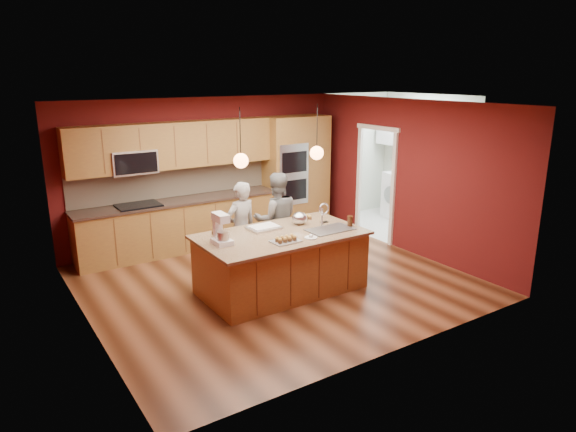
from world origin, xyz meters
TOP-DOWN VIEW (x-y plane):
  - floor at (0.00, 0.00)m, footprint 5.50×5.50m
  - ceiling at (0.00, 0.00)m, footprint 5.50×5.50m
  - wall_back at (0.00, 2.50)m, footprint 5.50×0.00m
  - wall_front at (0.00, -2.50)m, footprint 5.50×0.00m
  - wall_left at (-2.75, 0.00)m, footprint 0.00×5.00m
  - wall_right at (2.75, 0.00)m, footprint 0.00×5.00m
  - cabinet_run at (-0.68, 2.25)m, footprint 3.74×0.64m
  - oven_column at (1.85, 2.19)m, footprint 1.30×0.62m
  - doorway_trim at (2.73, 0.80)m, footprint 0.08×1.11m
  - laundry_room at (4.35, 1.20)m, footprint 2.60×2.70m
  - pendant_left at (-0.73, -0.31)m, footprint 0.20×0.20m
  - pendant_right at (0.52, -0.31)m, footprint 0.20×0.20m
  - island at (-0.09, -0.31)m, footprint 2.39×1.34m
  - person_left at (-0.27, 0.61)m, footprint 0.59×0.43m
  - person_right at (0.39, 0.61)m, footprint 0.92×0.82m
  - stand_mixer at (-1.03, -0.25)m, footprint 0.22×0.31m
  - sheet_cake at (-0.19, 0.02)m, footprint 0.47×0.36m
  - cooling_rack at (-0.26, -0.67)m, footprint 0.40×0.29m
  - mixing_bowl at (0.39, -0.07)m, footprint 0.23×0.23m
  - plate at (0.13, -0.72)m, footprint 0.18×0.18m
  - tumbler at (0.96, -0.58)m, footprint 0.08×0.08m
  - phone at (0.76, -0.20)m, footprint 0.12×0.07m
  - cupcakes_left at (-0.90, 0.11)m, footprint 0.16×0.24m
  - cupcakes_rack at (-0.26, -0.68)m, footprint 0.31×0.16m
  - cupcakes_right at (0.59, 0.14)m, footprint 0.23×0.23m
  - washer at (4.22, 0.93)m, footprint 0.77×0.79m
  - dryer at (4.23, 1.57)m, footprint 0.72×0.74m

SIDE VIEW (x-z plane):
  - floor at x=0.00m, z-range 0.00..0.00m
  - island at x=-0.09m, z-range -0.18..1.08m
  - washer at x=4.22m, z-range 0.00..1.00m
  - dryer at x=4.23m, z-range 0.00..1.01m
  - person_left at x=-0.27m, z-range 0.00..1.50m
  - person_right at x=0.39m, z-range 0.00..1.58m
  - phone at x=0.76m, z-range 0.88..0.89m
  - plate at x=0.13m, z-range 0.88..0.90m
  - cooling_rack at x=-0.26m, z-range 0.88..0.90m
  - sheet_cake at x=-0.19m, z-range 0.88..0.93m
  - cupcakes_right at x=0.59m, z-range 0.88..0.95m
  - cupcakes_left at x=-0.90m, z-range 0.88..0.95m
  - cupcakes_rack at x=-0.26m, z-range 0.90..0.97m
  - tumbler at x=0.96m, z-range 0.88..1.04m
  - mixing_bowl at x=0.39m, z-range 0.88..1.07m
  - cabinet_run at x=-0.68m, z-range -0.17..2.13m
  - doorway_trim at x=2.73m, z-range -0.05..2.15m
  - stand_mixer at x=-1.03m, z-range 0.85..1.28m
  - oven_column at x=1.85m, z-range 0.00..2.30m
  - wall_back at x=0.00m, z-range -1.40..4.10m
  - wall_front at x=0.00m, z-range -1.40..4.10m
  - wall_left at x=-2.75m, z-range -1.15..3.85m
  - wall_right at x=2.75m, z-range -1.15..3.85m
  - laundry_room at x=4.35m, z-range 0.60..3.30m
  - pendant_left at x=-0.73m, z-range 1.60..2.40m
  - pendant_right at x=0.52m, z-range 1.60..2.40m
  - ceiling at x=0.00m, z-range 2.70..2.70m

